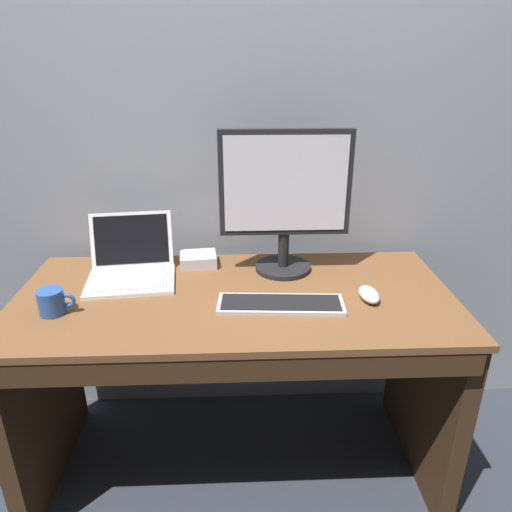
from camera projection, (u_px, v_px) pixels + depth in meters
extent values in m
plane|color=#2D333D|center=(238.00, 462.00, 1.92)|extent=(14.00, 14.00, 0.00)
cube|color=gray|center=(231.00, 67.00, 1.73)|extent=(5.10, 0.04, 2.96)
cube|color=brown|center=(234.00, 297.00, 1.62)|extent=(1.49, 0.69, 0.02)
cube|color=#3D2716|center=(42.00, 393.00, 1.75)|extent=(0.06, 0.64, 0.74)
cube|color=#3D2716|center=(425.00, 383.00, 1.80)|extent=(0.06, 0.64, 0.74)
cube|color=#3D2716|center=(235.00, 368.00, 1.34)|extent=(1.43, 0.02, 0.08)
cube|color=white|center=(131.00, 281.00, 1.69)|extent=(0.33, 0.26, 0.01)
cube|color=#ACACAC|center=(130.00, 281.00, 1.68)|extent=(0.27, 0.17, 0.00)
cube|color=white|center=(132.00, 239.00, 1.78)|extent=(0.31, 0.10, 0.20)
cube|color=black|center=(131.00, 240.00, 1.78)|extent=(0.27, 0.09, 0.17)
cylinder|color=black|center=(283.00, 267.00, 1.80)|extent=(0.21, 0.21, 0.02)
cylinder|color=black|center=(283.00, 249.00, 1.77)|extent=(0.04, 0.04, 0.13)
cube|color=black|center=(285.00, 184.00, 1.66)|extent=(0.47, 0.02, 0.38)
cube|color=silver|center=(286.00, 185.00, 1.65)|extent=(0.43, 0.00, 0.34)
cube|color=#BCBCC1|center=(281.00, 304.00, 1.54)|extent=(0.42, 0.16, 0.01)
cube|color=black|center=(281.00, 302.00, 1.54)|extent=(0.39, 0.13, 0.00)
ellipsoid|color=white|center=(369.00, 294.00, 1.57)|extent=(0.07, 0.12, 0.04)
cube|color=silver|center=(198.00, 260.00, 1.83)|extent=(0.15, 0.13, 0.05)
cylinder|color=#28519E|center=(51.00, 302.00, 1.48)|extent=(0.08, 0.08, 0.08)
torus|color=#28519E|center=(68.00, 300.00, 1.48)|extent=(0.05, 0.01, 0.05)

